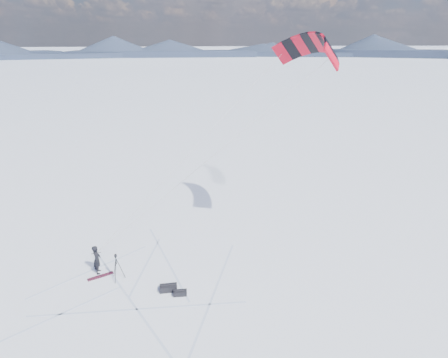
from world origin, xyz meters
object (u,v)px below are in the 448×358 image
object	(u,v)px
snowkiter	(99,272)
gear_bag_b	(180,293)
gear_bag_a	(168,288)
tripod	(116,264)
snowboard	(100,276)

from	to	relation	value
snowkiter	gear_bag_b	bearing A→B (deg)	-124.82
gear_bag_a	tripod	bearing A→B (deg)	151.14
snowboard	tripod	world-z (taller)	tripod
snowboard	gear_bag_b	size ratio (longest dim) A/B	1.91
snowboard	gear_bag_a	world-z (taller)	gear_bag_a
gear_bag_b	gear_bag_a	bearing A→B (deg)	145.82
snowboard	gear_bag_b	xyz separation A→B (m)	(4.13, -2.87, 0.12)
gear_bag_a	snowboard	bearing A→B (deg)	152.93
tripod	gear_bag_b	bearing A→B (deg)	-42.54
snowboard	gear_bag_a	bearing A→B (deg)	-49.96
snowkiter	tripod	xyz separation A→B (m)	(1.09, -0.97, 1.02)
tripod	gear_bag_a	bearing A→B (deg)	-40.80
gear_bag_a	gear_bag_b	distance (m)	0.76
snowkiter	snowboard	size ratio (longest dim) A/B	1.21
snowboard	gear_bag_b	bearing A→B (deg)	-51.59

